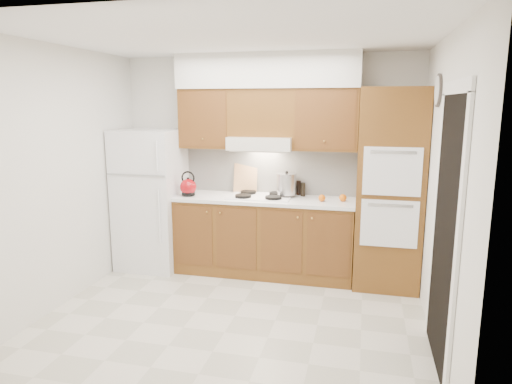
{
  "coord_description": "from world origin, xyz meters",
  "views": [
    {
      "loc": [
        1.16,
        -3.96,
        2.03
      ],
      "look_at": [
        0.1,
        0.45,
        1.15
      ],
      "focal_mm": 32.0,
      "sensor_mm": 36.0,
      "label": 1
    }
  ],
  "objects_px": {
    "fridge": "(151,199)",
    "stock_pot": "(287,184)",
    "oven_cabinet": "(389,190)",
    "kettle": "(188,187)"
  },
  "relations": [
    {
      "from": "fridge",
      "to": "stock_pot",
      "type": "xyz_separation_m",
      "value": [
        1.68,
        0.15,
        0.23
      ]
    },
    {
      "from": "oven_cabinet",
      "to": "kettle",
      "type": "relative_size",
      "value": 11.12
    },
    {
      "from": "stock_pot",
      "to": "fridge",
      "type": "bearing_deg",
      "value": -174.74
    },
    {
      "from": "stock_pot",
      "to": "oven_cabinet",
      "type": "bearing_deg",
      "value": -5.85
    },
    {
      "from": "oven_cabinet",
      "to": "kettle",
      "type": "height_order",
      "value": "oven_cabinet"
    },
    {
      "from": "kettle",
      "to": "stock_pot",
      "type": "distance_m",
      "value": 1.18
    },
    {
      "from": "oven_cabinet",
      "to": "stock_pot",
      "type": "relative_size",
      "value": 9.08
    },
    {
      "from": "kettle",
      "to": "oven_cabinet",
      "type": "bearing_deg",
      "value": 1.5
    },
    {
      "from": "fridge",
      "to": "stock_pot",
      "type": "distance_m",
      "value": 1.7
    },
    {
      "from": "oven_cabinet",
      "to": "fridge",
      "type": "bearing_deg",
      "value": -179.3
    }
  ]
}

